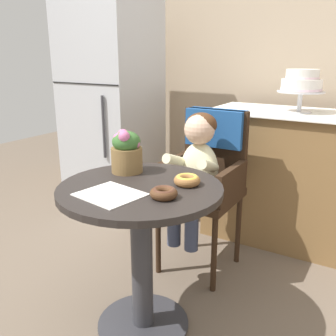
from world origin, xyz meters
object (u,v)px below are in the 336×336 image
object	(u,v)px
cafe_table	(141,230)
wicker_chair	(208,164)
flower_vase	(127,150)
donut_mid	(187,180)
donut_front	(164,193)
seated_child	(197,164)
refrigerator	(112,108)
tiered_cake_stand	(302,84)

from	to	relation	value
cafe_table	wicker_chair	bearing A→B (deg)	90.72
cafe_table	flower_vase	size ratio (longest dim) A/B	3.41
donut_mid	donut_front	bearing A→B (deg)	-91.63
seated_child	refrigerator	xyz separation A→B (m)	(-1.04, 0.54, 0.17)
cafe_table	tiered_cake_stand	distance (m)	1.47
seated_child	tiered_cake_stand	distance (m)	0.92
seated_child	flower_vase	size ratio (longest dim) A/B	3.44
donut_mid	tiered_cake_stand	bearing A→B (deg)	80.92
seated_child	donut_front	world-z (taller)	seated_child
seated_child	donut_front	size ratio (longest dim) A/B	6.52
wicker_chair	cafe_table	bearing A→B (deg)	-95.13
flower_vase	tiered_cake_stand	bearing A→B (deg)	65.62
wicker_chair	refrigerator	size ratio (longest dim) A/B	0.56
wicker_chair	refrigerator	bearing A→B (deg)	153.65
wicker_chair	donut_front	size ratio (longest dim) A/B	8.57
seated_child	tiered_cake_stand	xyz separation A→B (m)	(0.36, 0.74, 0.41)
wicker_chair	tiered_cake_stand	distance (m)	0.82
seated_child	refrigerator	distance (m)	1.19
donut_mid	flower_vase	xyz separation A→B (m)	(-0.34, 0.02, 0.08)
donut_mid	flower_vase	world-z (taller)	flower_vase
wicker_chair	refrigerator	distance (m)	1.13
cafe_table	donut_mid	xyz separation A→B (m)	(0.17, 0.12, 0.24)
cafe_table	seated_child	size ratio (longest dim) A/B	0.99
refrigerator	flower_vase	bearing A→B (deg)	-47.71
seated_child	refrigerator	world-z (taller)	refrigerator
wicker_chair	seated_child	xyz separation A→B (m)	(0.00, -0.16, 0.04)
cafe_table	refrigerator	world-z (taller)	refrigerator
refrigerator	cafe_table	bearing A→B (deg)	-46.33
donut_mid	tiered_cake_stand	size ratio (longest dim) A/B	0.39
cafe_table	flower_vase	distance (m)	0.39
wicker_chair	donut_front	world-z (taller)	wicker_chair
tiered_cake_stand	flower_vase	bearing A→B (deg)	-114.38
flower_vase	refrigerator	bearing A→B (deg)	132.29
flower_vase	seated_child	bearing A→B (deg)	68.73
seated_child	donut_mid	world-z (taller)	seated_child
donut_front	tiered_cake_stand	distance (m)	1.42
cafe_table	seated_child	distance (m)	0.58
wicker_chair	tiered_cake_stand	bearing A→B (deg)	52.41
tiered_cake_stand	refrigerator	bearing A→B (deg)	-171.90
cafe_table	refrigerator	xyz separation A→B (m)	(-1.05, 1.10, 0.34)
donut_front	tiered_cake_stand	world-z (taller)	tiered_cake_stand
flower_vase	refrigerator	size ratio (longest dim) A/B	0.12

